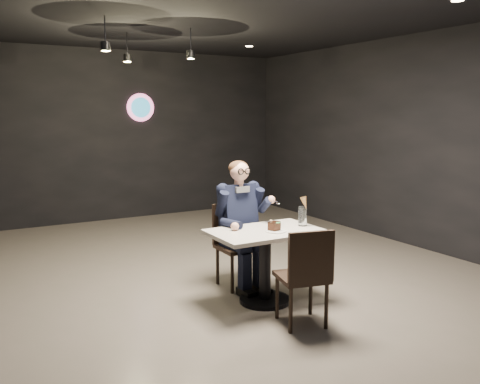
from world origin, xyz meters
TOP-DOWN VIEW (x-y plane):
  - floor at (0.00, 0.00)m, footprint 9.00×9.00m
  - wall_sign at (0.80, 4.47)m, footprint 0.50×0.06m
  - pendant_lights at (0.00, 2.00)m, footprint 1.40×1.20m
  - main_table at (0.44, -0.28)m, footprint 1.10×0.70m
  - chair_far at (0.44, 0.27)m, footprint 0.42×0.46m
  - chair_near at (0.44, -0.90)m, footprint 0.52×0.55m
  - seated_man at (0.44, 0.27)m, footprint 0.60×0.80m
  - dessert_plate at (0.50, -0.39)m, footprint 0.20×0.20m
  - cake_slice at (0.50, -0.36)m, footprint 0.13×0.12m
  - mint_leaf at (0.51, -0.41)m, footprint 0.06×0.04m
  - sundae_glass at (0.89, -0.30)m, footprint 0.09×0.09m
  - wafer_cone at (0.87, -0.36)m, footprint 0.08×0.08m

SIDE VIEW (x-z plane):
  - floor at x=0.00m, z-range 0.00..0.00m
  - main_table at x=0.44m, z-range 0.00..0.75m
  - chair_far at x=0.44m, z-range 0.00..0.92m
  - chair_near at x=0.44m, z-range 0.00..0.92m
  - seated_man at x=0.44m, z-range 0.00..1.44m
  - dessert_plate at x=0.50m, z-range 0.75..0.76m
  - cake_slice at x=0.50m, z-range 0.76..0.84m
  - mint_leaf at x=0.51m, z-range 0.84..0.85m
  - sundae_glass at x=0.89m, z-range 0.75..0.95m
  - wafer_cone at x=0.87m, z-range 0.93..1.06m
  - wall_sign at x=0.80m, z-range 1.75..2.25m
  - pendant_lights at x=0.00m, z-range 2.70..3.06m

